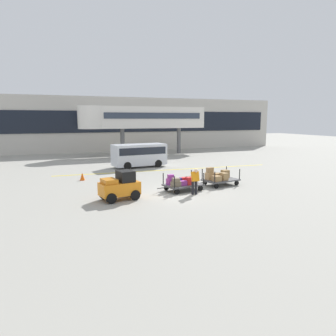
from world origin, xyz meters
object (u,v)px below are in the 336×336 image
safety_cone_near (82,176)px  shuttle_van (139,154)px  baggage_cart_middle (219,177)px  baggage_cart_lead (182,183)px  baggage_tug (120,186)px  baggage_handler (195,180)px

safety_cone_near → shuttle_van: bearing=38.7°
baggage_cart_middle → shuttle_van: size_ratio=0.62×
baggage_cart_middle → baggage_cart_lead: bearing=-169.1°
baggage_tug → baggage_cart_lead: (3.98, 0.70, -0.25)m
baggage_handler → baggage_cart_middle: bearing=33.7°
shuttle_van → baggage_cart_lead: bearing=-91.4°
baggage_cart_middle → baggage_handler: (-2.65, -1.77, 0.33)m
baggage_handler → baggage_cart_lead: bearing=104.5°
baggage_cart_middle → safety_cone_near: size_ratio=5.60×
baggage_cart_lead → safety_cone_near: bearing=133.3°
baggage_tug → safety_cone_near: 6.49m
baggage_cart_middle → baggage_handler: baggage_handler is taller
baggage_cart_lead → baggage_handler: (0.31, -1.20, 0.36)m
baggage_cart_middle → shuttle_van: shuttle_van is taller
baggage_handler → safety_cone_near: size_ratio=2.84×
baggage_tug → baggage_cart_lead: bearing=10.0°
baggage_handler → safety_cone_near: 8.87m
baggage_tug → safety_cone_near: size_ratio=4.10×
baggage_cart_middle → safety_cone_near: baggage_cart_middle is taller
safety_cone_near → baggage_cart_middle: bearing=-31.5°
baggage_tug → baggage_handler: bearing=-6.6°
baggage_handler → shuttle_van: bearing=90.3°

